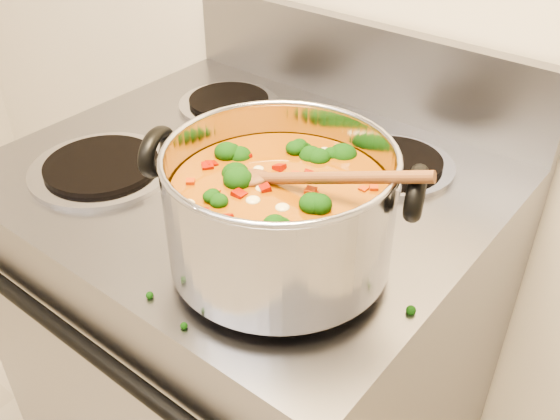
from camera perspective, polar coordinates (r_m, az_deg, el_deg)
name	(u,v)px	position (r m, az deg, el deg)	size (l,w,h in m)	color
electric_range	(256,359)	(1.30, -2.18, -13.45)	(0.76, 0.69, 1.08)	gray
stockpot	(280,211)	(0.76, 0.04, -0.09)	(0.34, 0.28, 0.17)	#ADADB6
wooden_spoon	(289,178)	(0.72, 0.86, 2.93)	(0.26, 0.09, 0.09)	brown
cooktop_crumbs	(235,286)	(0.78, -4.09, -6.90)	(0.34, 0.32, 0.01)	black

